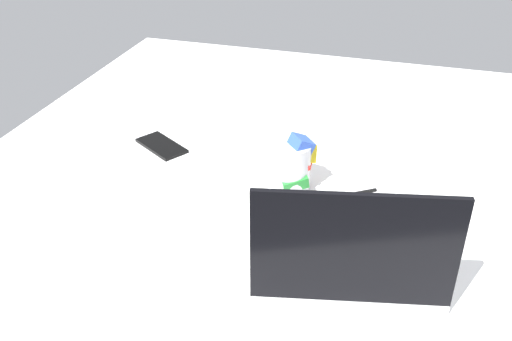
# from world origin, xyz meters

# --- Properties ---
(bed_mattress) EXTENTS (1.80, 1.40, 0.18)m
(bed_mattress) POSITION_xyz_m (0.00, 0.00, 0.09)
(bed_mattress) COLOR white
(bed_mattress) RESTS_ON ground
(laptop) EXTENTS (0.37, 0.29, 0.23)m
(laptop) POSITION_xyz_m (-0.04, 0.44, 0.22)
(laptop) COLOR silver
(laptop) RESTS_ON bed_mattress
(snack_cup) EXTENTS (0.10, 0.10, 0.13)m
(snack_cup) POSITION_xyz_m (0.12, 0.18, 0.24)
(snack_cup) COLOR silver
(snack_cup) RESTS_ON bed_mattress
(cell_phone) EXTENTS (0.15, 0.13, 0.01)m
(cell_phone) POSITION_xyz_m (0.48, 0.09, 0.18)
(cell_phone) COLOR black
(cell_phone) RESTS_ON bed_mattress
(charger_cable) EXTENTS (0.14, 0.10, 0.01)m
(charger_cable) POSITION_xyz_m (0.01, 0.19, 0.18)
(charger_cable) COLOR black
(charger_cable) RESTS_ON bed_mattress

